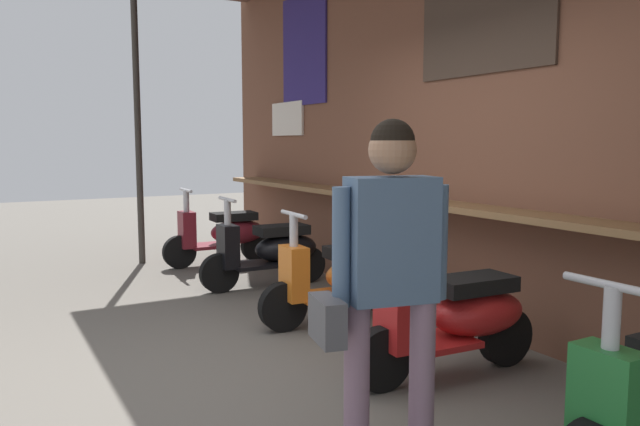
% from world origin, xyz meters
% --- Properties ---
extents(ground_plane, '(27.68, 27.68, 0.00)m').
position_xyz_m(ground_plane, '(0.00, 0.00, 0.00)').
color(ground_plane, '#605B54').
extents(market_stall_facade, '(9.88, 2.07, 3.61)m').
position_xyz_m(market_stall_facade, '(-0.00, 1.91, 1.98)').
color(market_stall_facade, brown).
rests_on(market_stall_facade, ground_plane).
extents(scooter_maroon, '(0.46, 1.40, 0.97)m').
position_xyz_m(scooter_maroon, '(-3.57, 1.08, 0.39)').
color(scooter_maroon, maroon).
rests_on(scooter_maroon, ground_plane).
extents(scooter_black, '(0.46, 1.40, 0.97)m').
position_xyz_m(scooter_black, '(-2.19, 1.08, 0.39)').
color(scooter_black, black).
rests_on(scooter_black, ground_plane).
extents(scooter_orange, '(0.48, 1.40, 0.97)m').
position_xyz_m(scooter_orange, '(-0.69, 1.08, 0.39)').
color(scooter_orange, orange).
rests_on(scooter_orange, ground_plane).
extents(scooter_red, '(0.47, 1.40, 0.97)m').
position_xyz_m(scooter_red, '(0.69, 1.08, 0.39)').
color(scooter_red, red).
rests_on(scooter_red, ground_plane).
extents(shopper_with_handbag, '(0.32, 0.66, 1.63)m').
position_xyz_m(shopper_with_handbag, '(1.41, -0.01, 0.99)').
color(shopper_with_handbag, gray).
rests_on(shopper_with_handbag, ground_plane).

